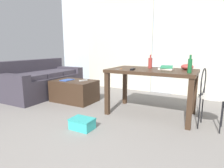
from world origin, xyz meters
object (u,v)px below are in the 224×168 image
craft_table (152,75)px  tv_remote_on_table (133,69)px  couch (43,82)px  wire_chair (208,91)px  bowl (187,67)px  bottle_near (190,65)px  scissors (120,69)px  magazine (67,80)px  tv_remote_primary (83,80)px  coffee_table (74,91)px  shoebox (82,124)px  bottle_far (150,63)px  book_stack (166,68)px

craft_table → tv_remote_on_table: size_ratio=7.31×
couch → tv_remote_on_table: size_ratio=9.82×
wire_chair → bowl: bearing=133.5°
bottle_near → couch: bearing=174.9°
bowl → scissors: size_ratio=1.51×
scissors → bowl: bearing=22.4°
bottle_near → magazine: bottle_near is taller
craft_table → tv_remote_primary: (-1.42, 0.06, -0.21)m
coffee_table → shoebox: 1.43m
craft_table → tv_remote_primary: size_ratio=7.91×
scissors → couch: bearing=172.1°
couch → bottle_far: size_ratio=8.12×
coffee_table → bottle_near: bottle_near is taller
bottle_near → shoebox: bearing=-146.0°
bottle_far → wire_chair: bearing=-19.6°
bottle_near → shoebox: bottle_near is taller
book_stack → scissors: size_ratio=2.19×
bottle_far → tv_remote_on_table: size_ratio=1.21×
craft_table → coffee_table: bearing=179.7°
bottle_far → shoebox: bearing=-115.0°
bottle_far → book_stack: size_ratio=0.82×
craft_table → tv_remote_primary: 1.44m
wire_chair → bottle_far: size_ratio=3.66×
tv_remote_primary → bottle_near: bearing=15.3°
book_stack → magazine: book_stack is taller
bowl → bottle_near: bearing=-78.9°
bottle_near → shoebox: size_ratio=0.79×
couch → bottle_near: (3.20, -0.29, 0.54)m
book_stack → tv_remote_on_table: 0.55m
book_stack → tv_remote_primary: 1.67m
coffee_table → bottle_near: (2.20, -0.21, 0.64)m
coffee_table → bottle_near: bearing=-5.4°
wire_chair → scissors: wire_chair is taller
bowl → book_stack: (-0.30, -0.11, -0.02)m
coffee_table → book_stack: bearing=2.3°
wire_chair → shoebox: wire_chair is taller
wire_chair → bottle_near: size_ratio=3.33×
wire_chair → book_stack: size_ratio=3.02×
craft_table → book_stack: (0.21, 0.08, 0.13)m
bottle_near → book_stack: size_ratio=0.91×
bottle_near → magazine: 2.39m
scissors → shoebox: bearing=-101.6°
bottle_far → bowl: (0.59, 0.02, -0.04)m
tv_remote_primary → craft_table: bearing=20.4°
bottle_near → scissors: 1.06m
couch → craft_table: couch is taller
magazine → bottle_far: bearing=7.7°
wire_chair → bottle_near: 0.43m
bottle_far → magazine: bearing=-172.8°
craft_table → tv_remote_on_table: 0.35m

